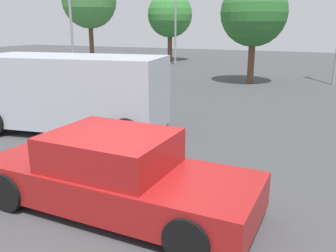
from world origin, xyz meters
TOP-DOWN VIEW (x-y plane):
  - ground_plane at (0.00, 0.00)m, footprint 80.00×80.00m
  - sedan_foreground at (-0.34, 0.24)m, footprint 4.57×1.91m
  - van_white at (-3.81, 3.58)m, footprint 5.32×2.82m
  - tree_back_left at (-9.99, 24.19)m, footprint 3.68×3.68m
  - tree_back_center at (-14.68, 19.62)m, footprint 4.10×4.10m
  - tree_far_right at (-1.13, 14.42)m, footprint 3.30×3.30m

SIDE VIEW (x-z plane):
  - ground_plane at x=0.00m, z-range 0.00..0.00m
  - sedan_foreground at x=-0.34m, z-range -0.05..1.23m
  - van_white at x=-3.81m, z-range 0.09..2.21m
  - tree_far_right at x=-1.13m, z-range 0.92..6.08m
  - tree_back_left at x=-9.99m, z-range 0.94..6.54m
  - tree_back_center at x=-14.68m, z-range 1.31..8.06m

